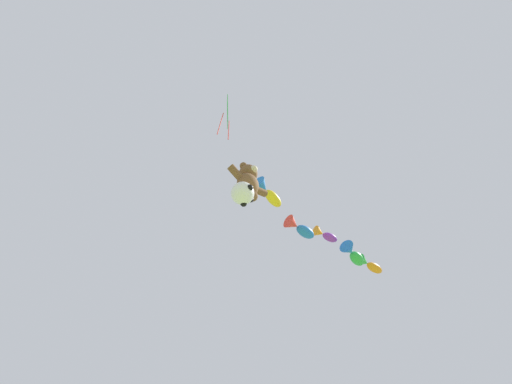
% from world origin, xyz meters
% --- Properties ---
extents(teddy_bear_kite, '(2.04, 0.90, 2.07)m').
position_xyz_m(teddy_bear_kite, '(0.20, 3.45, 12.84)').
color(teddy_bear_kite, brown).
extents(soccer_ball_kite, '(0.94, 0.94, 0.87)m').
position_xyz_m(soccer_ball_kite, '(-0.17, 3.29, 11.42)').
color(soccer_ball_kite, white).
extents(fish_kite_goldfin, '(1.98, 0.98, 0.71)m').
position_xyz_m(fish_kite_goldfin, '(2.45, 4.52, 15.40)').
color(fish_kite_goldfin, yellow).
extents(fish_kite_cobalt, '(1.80, 0.82, 0.75)m').
position_xyz_m(fish_kite_cobalt, '(4.84, 4.70, 14.72)').
color(fish_kite_cobalt, blue).
extents(fish_kite_violet, '(1.55, 0.86, 0.61)m').
position_xyz_m(fish_kite_violet, '(6.83, 4.49, 15.54)').
color(fish_kite_violet, purple).
extents(fish_kite_emerald, '(1.92, 1.04, 0.84)m').
position_xyz_m(fish_kite_emerald, '(8.86, 4.18, 15.22)').
color(fish_kite_emerald, green).
extents(fish_kite_tangerine, '(1.89, 0.82, 0.68)m').
position_xyz_m(fish_kite_tangerine, '(10.42, 4.16, 15.39)').
color(fish_kite_tangerine, orange).
extents(diamond_kite, '(0.97, 1.14, 3.09)m').
position_xyz_m(diamond_kite, '(-1.97, 2.35, 14.25)').
color(diamond_kite, green).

